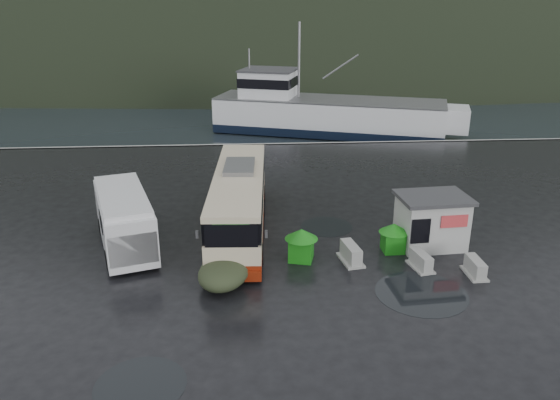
{
  "coord_description": "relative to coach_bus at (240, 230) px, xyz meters",
  "views": [
    {
      "loc": [
        -0.96,
        -22.69,
        11.18
      ],
      "look_at": [
        0.75,
        2.56,
        1.7
      ],
      "focal_mm": 35.0,
      "sensor_mm": 36.0,
      "label": 1
    }
  ],
  "objects": [
    {
      "name": "quay_edge",
      "position": [
        1.27,
        17.12,
        0.0
      ],
      "size": [
        160.0,
        0.6,
        1.5
      ],
      "primitive_type": "cube",
      "color": "#999993",
      "rests_on": "ground"
    },
    {
      "name": "headland",
      "position": [
        11.27,
        247.12,
        0.0
      ],
      "size": [
        780.0,
        540.0,
        570.0
      ],
      "primitive_type": "ellipsoid",
      "color": "black",
      "rests_on": "ground"
    },
    {
      "name": "fishing_trawler",
      "position": [
        8.54,
        26.41,
        0.0
      ],
      "size": [
        26.34,
        13.71,
        10.36
      ],
      "primitive_type": null,
      "rotation": [
        0.0,
        0.0,
        -0.33
      ],
      "color": "silver",
      "rests_on": "ground"
    },
    {
      "name": "dome_tent",
      "position": [
        -0.65,
        -5.56,
        0.0
      ],
      "size": [
        2.67,
        3.26,
        1.12
      ],
      "primitive_type": null,
      "rotation": [
        0.0,
        0.0,
        -0.25
      ],
      "color": "#303822",
      "rests_on": "ground"
    },
    {
      "name": "harbor_water",
      "position": [
        1.27,
        107.12,
        0.0
      ],
      "size": [
        300.0,
        180.0,
        0.02
      ],
      "primitive_type": "cube",
      "color": "black",
      "rests_on": "ground"
    },
    {
      "name": "coach_bus",
      "position": [
        0.0,
        0.0,
        0.0
      ],
      "size": [
        3.48,
        11.57,
        3.23
      ],
      "primitive_type": null,
      "rotation": [
        0.0,
        0.0,
        -0.05
      ],
      "color": "beige",
      "rests_on": "ground"
    },
    {
      "name": "waste_bin_right",
      "position": [
        2.76,
        -3.51,
        0.0
      ],
      "size": [
        1.3,
        1.3,
        1.49
      ],
      "primitive_type": null,
      "rotation": [
        0.0,
        0.0,
        -0.26
      ],
      "color": "#198117",
      "rests_on": "ground"
    },
    {
      "name": "jersey_barrier_c",
      "position": [
        7.9,
        -4.69,
        0.0
      ],
      "size": [
        0.99,
        1.57,
        0.73
      ],
      "primitive_type": null,
      "rotation": [
        0.0,
        0.0,
        0.19
      ],
      "color": "#999993",
      "rests_on": "ground"
    },
    {
      "name": "puddles",
      "position": [
        3.71,
        -6.44,
        0.01
      ],
      "size": [
        13.57,
        14.57,
        0.01
      ],
      "color": "black",
      "rests_on": "ground"
    },
    {
      "name": "waste_bin_left",
      "position": [
        7.12,
        -2.92,
        0.0
      ],
      "size": [
        1.01,
        1.01,
        1.38
      ],
      "primitive_type": null,
      "rotation": [
        0.0,
        0.0,
        0.02
      ],
      "color": "#198117",
      "rests_on": "ground"
    },
    {
      "name": "white_van",
      "position": [
        -5.37,
        -1.56,
        0.0
      ],
      "size": [
        4.1,
        6.9,
        2.73
      ],
      "primitive_type": null,
      "rotation": [
        0.0,
        0.0,
        0.31
      ],
      "color": "silver",
      "rests_on": "ground"
    },
    {
      "name": "ticket_kiosk",
      "position": [
        9.02,
        -2.43,
        0.0
      ],
      "size": [
        3.41,
        2.69,
        2.52
      ],
      "primitive_type": null,
      "rotation": [
        0.0,
        0.0,
        0.08
      ],
      "color": "#B8B7B3",
      "rests_on": "ground"
    },
    {
      "name": "jersey_barrier_b",
      "position": [
        10.01,
        -5.45,
        0.0
      ],
      "size": [
        0.75,
        1.47,
        0.73
      ],
      "primitive_type": null,
      "rotation": [
        0.0,
        0.0,
        0.01
      ],
      "color": "#999993",
      "rests_on": "ground"
    },
    {
      "name": "ground",
      "position": [
        1.27,
        -2.88,
        0.0
      ],
      "size": [
        160.0,
        160.0,
        0.0
      ],
      "primitive_type": "plane",
      "color": "black",
      "rests_on": "ground"
    },
    {
      "name": "jersey_barrier_a",
      "position": [
        4.96,
        -3.85,
        0.0
      ],
      "size": [
        1.09,
        1.75,
        0.82
      ],
      "primitive_type": null,
      "rotation": [
        0.0,
        0.0,
        0.18
      ],
      "color": "#999993",
      "rests_on": "ground"
    }
  ]
}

